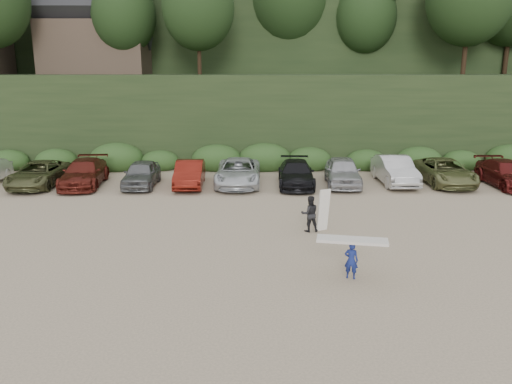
{
  "coord_description": "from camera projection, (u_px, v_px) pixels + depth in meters",
  "views": [
    {
      "loc": [
        0.53,
        -17.58,
        6.37
      ],
      "look_at": [
        0.57,
        3.0,
        1.3
      ],
      "focal_mm": 35.0,
      "sensor_mm": 36.0,
      "label": 1
    }
  ],
  "objects": [
    {
      "name": "hillside_backdrop",
      "position": [
        247.0,
        20.0,
        50.79
      ],
      "size": [
        90.0,
        41.5,
        28.0
      ],
      "color": "black",
      "rests_on": "ground"
    },
    {
      "name": "adult_surfer",
      "position": [
        311.0,
        213.0,
        20.01
      ],
      "size": [
        1.22,
        0.65,
        1.74
      ],
      "color": "black",
      "rests_on": "ground"
    },
    {
      "name": "child_surfer",
      "position": [
        352.0,
        252.0,
        15.44
      ],
      "size": [
        2.24,
        1.0,
        1.3
      ],
      "color": "navy",
      "rests_on": "ground"
    },
    {
      "name": "parked_cars",
      "position": [
        276.0,
        173.0,
        28.03
      ],
      "size": [
        39.82,
        5.66,
        1.58
      ],
      "color": "#A9A9AE",
      "rests_on": "ground"
    },
    {
      "name": "ground",
      "position": [
        241.0,
        245.0,
        18.6
      ],
      "size": [
        120.0,
        120.0,
        0.0
      ],
      "primitive_type": "plane",
      "color": "tan",
      "rests_on": "ground"
    }
  ]
}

